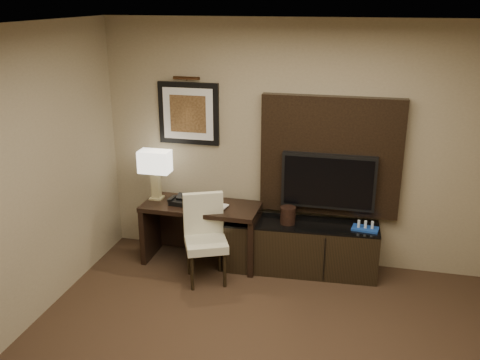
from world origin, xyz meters
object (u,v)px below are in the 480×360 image
(desk, at_px, (202,233))
(tv, at_px, (328,181))
(minibar_tray, at_px, (365,225))
(desk_phone, at_px, (179,200))
(table_lamp, at_px, (155,173))
(desk_chair, at_px, (206,243))
(credenza, at_px, (301,247))
(ice_bucket, at_px, (288,215))

(desk, xyz_separation_m, tv, (1.38, 0.19, 0.67))
(tv, relative_size, minibar_tray, 3.66)
(minibar_tray, bearing_deg, desk_phone, -177.83)
(table_lamp, distance_m, minibar_tray, 2.38)
(tv, height_order, desk_chair, tv)
(credenza, relative_size, ice_bucket, 8.83)
(tv, bearing_deg, desk, -172.14)
(credenza, xyz_separation_m, table_lamp, (-1.68, 0.01, 0.73))
(desk_phone, height_order, minibar_tray, desk_phone)
(desk_chair, distance_m, desk_phone, 0.64)
(credenza, bearing_deg, desk, 179.30)
(minibar_tray, bearing_deg, desk, -178.74)
(tv, xyz_separation_m, desk_chair, (-1.20, -0.61, -0.58))
(tv, bearing_deg, ice_bucket, -156.26)
(tv, xyz_separation_m, desk_phone, (-1.62, -0.23, -0.27))
(ice_bucket, xyz_separation_m, minibar_tray, (0.82, 0.03, -0.04))
(table_lamp, bearing_deg, tv, 3.85)
(desk, relative_size, table_lamp, 2.09)
(desk_phone, relative_size, ice_bucket, 1.02)
(desk_phone, bearing_deg, desk_chair, -35.96)
(credenza, distance_m, desk_phone, 1.45)
(credenza, distance_m, desk_chair, 1.07)
(table_lamp, bearing_deg, desk, -6.27)
(desk, distance_m, table_lamp, 0.86)
(desk_phone, bearing_deg, tv, 13.86)
(desk, height_order, minibar_tray, desk)
(table_lamp, xyz_separation_m, ice_bucket, (1.53, -0.05, -0.35))
(desk_phone, bearing_deg, minibar_tray, 8.02)
(table_lamp, bearing_deg, desk_phone, -17.73)
(tv, height_order, minibar_tray, tv)
(credenza, xyz_separation_m, minibar_tray, (0.67, -0.01, 0.33))
(desk, xyz_separation_m, desk_chair, (0.18, -0.42, 0.09))
(desk, bearing_deg, ice_bucket, 1.78)
(desk_chair, bearing_deg, credenza, 1.86)
(desk_chair, relative_size, ice_bucket, 4.76)
(tv, bearing_deg, desk_phone, -172.00)
(tv, distance_m, ice_bucket, 0.56)
(desk, xyz_separation_m, table_lamp, (-0.55, 0.06, 0.66))
(desk, xyz_separation_m, desk_phone, (-0.24, -0.04, 0.40))
(credenza, xyz_separation_m, desk_phone, (-1.37, -0.09, 0.46))
(credenza, height_order, ice_bucket, ice_bucket)
(tv, xyz_separation_m, table_lamp, (-1.93, -0.13, -0.01))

